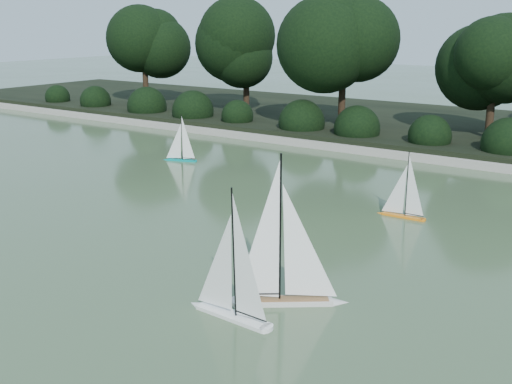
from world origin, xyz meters
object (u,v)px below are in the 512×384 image
(sailboat_white_a, at_px, (226,295))
(sailboat_white_b, at_px, (293,280))
(sailboat_orange, at_px, (400,206))
(sailboat_teal, at_px, (179,153))

(sailboat_white_a, xyz_separation_m, sailboat_white_b, (0.44, 0.72, 0.04))
(sailboat_white_a, height_order, sailboat_white_b, sailboat_white_b)
(sailboat_white_a, relative_size, sailboat_orange, 1.36)
(sailboat_white_a, distance_m, sailboat_orange, 4.70)
(sailboat_white_b, xyz_separation_m, sailboat_orange, (-0.33, 3.98, -0.11))
(sailboat_white_b, bearing_deg, sailboat_teal, 141.04)
(sailboat_orange, xyz_separation_m, sailboat_teal, (-6.08, 1.20, -0.00))
(sailboat_orange, bearing_deg, sailboat_teal, 168.82)
(sailboat_white_b, distance_m, sailboat_orange, 4.00)
(sailboat_teal, bearing_deg, sailboat_white_a, -44.68)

